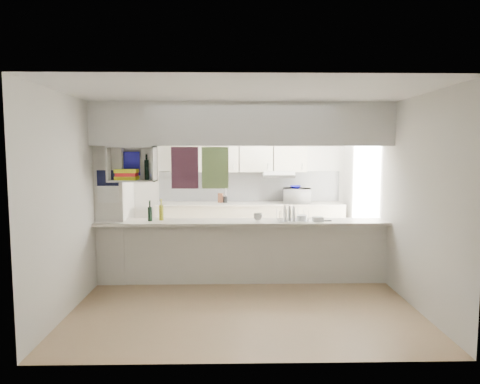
{
  "coord_description": "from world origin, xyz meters",
  "views": [
    {
      "loc": [
        -0.16,
        -6.13,
        1.94
      ],
      "look_at": [
        -0.02,
        0.5,
        1.29
      ],
      "focal_mm": 32.0,
      "sensor_mm": 36.0,
      "label": 1
    }
  ],
  "objects_px": {
    "bowl": "(295,187)",
    "dish_rack": "(292,214)",
    "microwave": "(297,196)",
    "wine_bottles": "(156,213)"
  },
  "relations": [
    {
      "from": "bowl",
      "to": "dish_rack",
      "type": "distance_m",
      "value": 2.08
    },
    {
      "from": "microwave",
      "to": "wine_bottles",
      "type": "height_order",
      "value": "wine_bottles"
    },
    {
      "from": "microwave",
      "to": "bowl",
      "type": "height_order",
      "value": "bowl"
    },
    {
      "from": "bowl",
      "to": "dish_rack",
      "type": "relative_size",
      "value": 0.49
    },
    {
      "from": "microwave",
      "to": "dish_rack",
      "type": "distance_m",
      "value": 2.1
    },
    {
      "from": "wine_bottles",
      "to": "bowl",
      "type": "bearing_deg",
      "value": 40.53
    },
    {
      "from": "bowl",
      "to": "wine_bottles",
      "type": "bearing_deg",
      "value": -139.47
    },
    {
      "from": "microwave",
      "to": "bowl",
      "type": "relative_size",
      "value": 2.39
    },
    {
      "from": "microwave",
      "to": "bowl",
      "type": "xyz_separation_m",
      "value": [
        -0.04,
        -0.02,
        0.17
      ]
    },
    {
      "from": "microwave",
      "to": "bowl",
      "type": "distance_m",
      "value": 0.18
    }
  ]
}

